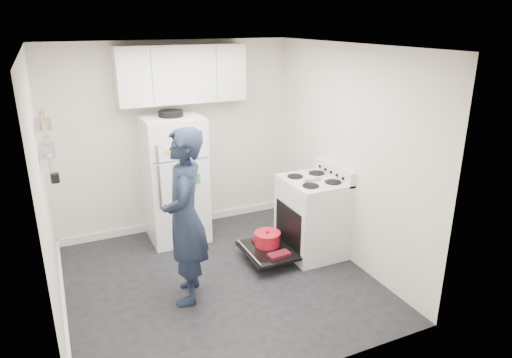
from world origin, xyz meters
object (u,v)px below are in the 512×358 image
open_oven_door (267,244)px  person (185,217)px  electric_range (311,217)px  refrigerator (175,179)px

open_oven_door → person: (-1.08, -0.36, 0.70)m
electric_range → person: person is taller
person → electric_range: bearing=120.0°
open_oven_door → refrigerator: size_ratio=0.41×
open_oven_door → person: 1.34m
electric_range → open_oven_door: bearing=174.7°
refrigerator → open_oven_door: bearing=-52.2°
person → refrigerator: bearing=-171.4°
electric_range → refrigerator: size_ratio=0.65×
electric_range → person: size_ratio=0.61×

